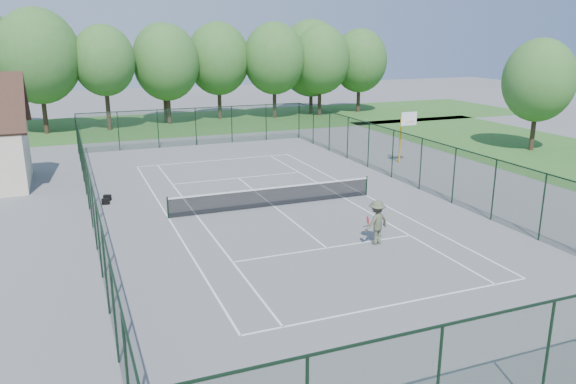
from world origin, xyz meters
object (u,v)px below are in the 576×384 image
at_px(tennis_net, 274,196).
at_px(sports_bag_a, 106,202).
at_px(tennis_player, 377,222).
at_px(basketball_goal, 405,127).

xyz_separation_m(tennis_net, sports_bag_a, (-8.15, 3.61, -0.42)).
xyz_separation_m(tennis_net, tennis_player, (2.18, -6.71, 0.39)).
bearing_deg(basketball_goal, sports_bag_a, -173.29).
height_order(basketball_goal, tennis_player, basketball_goal).
bearing_deg(sports_bag_a, basketball_goal, 19.47).
xyz_separation_m(tennis_net, basketball_goal, (11.76, 5.95, 1.99)).
relative_size(tennis_net, basketball_goal, 3.04).
bearing_deg(tennis_net, tennis_player, -72.00).
height_order(tennis_net, tennis_player, tennis_player).
xyz_separation_m(sports_bag_a, tennis_player, (10.33, -10.32, 0.81)).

